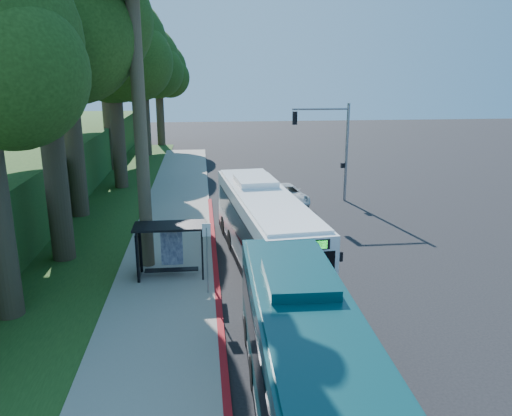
{
  "coord_description": "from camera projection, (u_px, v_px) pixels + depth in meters",
  "views": [
    {
      "loc": [
        -5.52,
        -24.41,
        9.14
      ],
      "look_at": [
        -2.7,
        1.0,
        2.1
      ],
      "focal_mm": 35.0,
      "sensor_mm": 36.0,
      "label": 1
    }
  ],
  "objects": [
    {
      "name": "tree_0",
      "position": [
        41.0,
        23.0,
        22.1
      ],
      "size": [
        8.4,
        8.0,
        15.7
      ],
      "color": "#382B1E",
      "rests_on": "ground"
    },
    {
      "name": "red_curb",
      "position": [
        217.0,
        284.0,
        22.02
      ],
      "size": [
        0.25,
        30.0,
        0.13
      ],
      "primitive_type": "cube",
      "color": "maroon",
      "rests_on": "ground"
    },
    {
      "name": "ground",
      "position": [
        309.0,
        250.0,
        26.4
      ],
      "size": [
        140.0,
        140.0,
        0.0
      ],
      "primitive_type": "plane",
      "color": "black",
      "rests_on": "ground"
    },
    {
      "name": "white_bus",
      "position": [
        264.0,
        226.0,
        24.19
      ],
      "size": [
        3.94,
        13.15,
        3.86
      ],
      "rotation": [
        0.0,
        0.0,
        0.09
      ],
      "color": "white",
      "rests_on": "ground"
    },
    {
      "name": "teal_bus",
      "position": [
        310.0,
        374.0,
        12.5
      ],
      "size": [
        2.93,
        12.51,
        3.71
      ],
      "rotation": [
        0.0,
        0.0,
        -0.02
      ],
      "color": "#0A373B",
      "rests_on": "ground"
    },
    {
      "name": "tree_3",
      "position": [
        104.0,
        38.0,
        44.73
      ],
      "size": [
        10.08,
        9.6,
        17.28
      ],
      "color": "#382B1E",
      "rests_on": "ground"
    },
    {
      "name": "tree_5",
      "position": [
        159.0,
        73.0,
        61.24
      ],
      "size": [
        7.35,
        7.0,
        12.86
      ],
      "color": "#382B1E",
      "rests_on": "ground"
    },
    {
      "name": "traffic_signal_pole",
      "position": [
        333.0,
        140.0,
        35.21
      ],
      "size": [
        4.1,
        0.3,
        7.0
      ],
      "color": "gray",
      "rests_on": "ground"
    },
    {
      "name": "sidewalk",
      "position": [
        169.0,
        254.0,
        25.61
      ],
      "size": [
        4.5,
        70.0,
        0.12
      ],
      "primitive_type": "cube",
      "color": "gray",
      "rests_on": "ground"
    },
    {
      "name": "bus_shelter",
      "position": [
        165.0,
        240.0,
        22.41
      ],
      "size": [
        3.2,
        1.51,
        2.55
      ],
      "color": "black",
      "rests_on": "ground"
    },
    {
      "name": "tree_4",
      "position": [
        143.0,
        65.0,
        53.26
      ],
      "size": [
        8.4,
        8.0,
        14.14
      ],
      "color": "#382B1E",
      "rests_on": "ground"
    },
    {
      "name": "tree_1",
      "position": [
        62.0,
        8.0,
        29.25
      ],
      "size": [
        10.5,
        10.0,
        18.26
      ],
      "color": "#382B1E",
      "rests_on": "ground"
    },
    {
      "name": "stop_sign_pole",
      "position": [
        207.0,
        249.0,
        20.49
      ],
      "size": [
        0.35,
        0.06,
        3.17
      ],
      "color": "gray",
      "rests_on": "ground"
    },
    {
      "name": "grass_verge",
      "position": [
        78.0,
        229.0,
        29.81
      ],
      "size": [
        8.0,
        70.0,
        0.06
      ],
      "primitive_type": "cube",
      "color": "#234719",
      "rests_on": "ground"
    },
    {
      "name": "tree_2",
      "position": [
        114.0,
        53.0,
        37.68
      ],
      "size": [
        8.82,
        8.4,
        15.12
      ],
      "color": "#382B1E",
      "rests_on": "ground"
    },
    {
      "name": "pickup",
      "position": [
        286.0,
        195.0,
        35.27
      ],
      "size": [
        3.06,
        5.24,
        1.37
      ],
      "primitive_type": "imported",
      "rotation": [
        0.0,
        0.0,
        0.17
      ],
      "color": "silver",
      "rests_on": "ground"
    }
  ]
}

